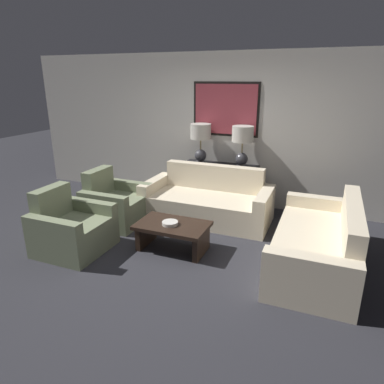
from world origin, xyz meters
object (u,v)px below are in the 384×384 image
at_px(table_lamp_left, 201,137).
at_px(couch_by_side, 319,245).
at_px(table_lamp_right, 242,140).
at_px(couch_by_back_wall, 207,202).
at_px(console_table, 220,185).
at_px(coffee_table, 173,231).
at_px(decorative_bowl, 170,223).
at_px(armchair_near_camera, 72,230).
at_px(armchair_near_back_wall, 115,205).

bearing_deg(table_lamp_left, couch_by_side, -35.88).
xyz_separation_m(table_lamp_right, couch_by_back_wall, (-0.38, -0.66, -0.95)).
bearing_deg(console_table, table_lamp_right, 0.00).
height_order(coffee_table, decorative_bowl, decorative_bowl).
bearing_deg(coffee_table, decorative_bowl, -112.66).
bearing_deg(couch_by_back_wall, decorative_bowl, -93.83).
xyz_separation_m(table_lamp_left, armchair_near_camera, (-0.94, -2.37, -0.93)).
distance_m(console_table, couch_by_side, 2.36).
relative_size(coffee_table, decorative_bowl, 4.49).
distance_m(console_table, armchair_near_back_wall, 1.89).
height_order(couch_by_side, decorative_bowl, couch_by_side).
relative_size(console_table, table_lamp_right, 1.92).
bearing_deg(armchair_near_camera, table_lamp_left, 68.29).
xyz_separation_m(table_lamp_right, armchair_near_camera, (-1.70, -2.37, -0.93)).
distance_m(table_lamp_right, armchair_near_camera, 3.06).
relative_size(coffee_table, armchair_near_camera, 1.10).
xyz_separation_m(console_table, table_lamp_left, (-0.38, 0.00, 0.84)).
xyz_separation_m(table_lamp_right, decorative_bowl, (-0.46, -1.90, -0.82)).
xyz_separation_m(table_lamp_right, coffee_table, (-0.44, -1.86, -0.95)).
height_order(couch_by_back_wall, decorative_bowl, couch_by_back_wall).
bearing_deg(table_lamp_left, armchair_near_camera, -111.71).
height_order(couch_by_back_wall, armchair_near_back_wall, armchair_near_back_wall).
bearing_deg(armchair_near_camera, table_lamp_right, 54.40).
height_order(couch_by_back_wall, coffee_table, couch_by_back_wall).
relative_size(console_table, armchair_near_camera, 1.53).
bearing_deg(couch_by_back_wall, table_lamp_right, 60.23).
height_order(couch_by_side, coffee_table, couch_by_side).
distance_m(table_lamp_left, coffee_table, 2.11).
height_order(console_table, armchair_near_back_wall, armchair_near_back_wall).
relative_size(couch_by_side, coffee_table, 2.15).
bearing_deg(console_table, armchair_near_camera, -119.12).
xyz_separation_m(table_lamp_left, couch_by_back_wall, (0.38, -0.66, -0.95)).
relative_size(table_lamp_right, coffee_table, 0.72).
relative_size(console_table, coffee_table, 1.39).
bearing_deg(couch_by_side, coffee_table, -170.50).
bearing_deg(armchair_near_back_wall, coffee_table, -22.12).
bearing_deg(couch_by_back_wall, armchair_near_back_wall, -152.33).
height_order(table_lamp_right, couch_by_back_wall, table_lamp_right).
distance_m(table_lamp_left, couch_by_side, 2.81).
xyz_separation_m(table_lamp_right, couch_by_side, (1.39, -1.55, -0.95)).
distance_m(table_lamp_left, armchair_near_camera, 2.72).
height_order(couch_by_side, armchair_near_camera, armchair_near_camera).
height_order(coffee_table, armchair_near_back_wall, armchair_near_back_wall).
distance_m(coffee_table, armchair_near_back_wall, 1.35).
height_order(couch_by_back_wall, armchair_near_camera, armchair_near_camera).
height_order(decorative_bowl, armchair_near_back_wall, armchair_near_back_wall).
height_order(console_table, coffee_table, console_table).
xyz_separation_m(console_table, coffee_table, (-0.07, -1.86, -0.11)).
height_order(console_table, couch_by_side, couch_by_side).
xyz_separation_m(coffee_table, armchair_near_camera, (-1.25, -0.51, 0.02)).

